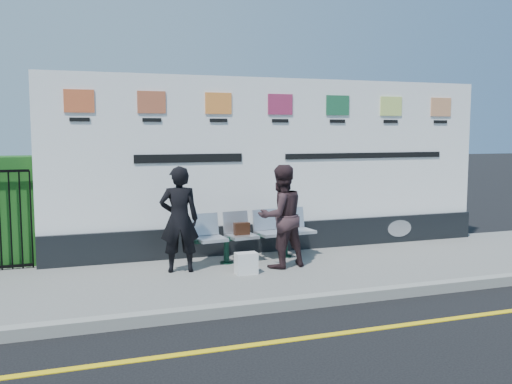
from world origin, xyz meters
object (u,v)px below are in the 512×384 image
(woman_left, at_px, (179,219))
(billboard, at_px, (278,177))
(woman_right, at_px, (281,216))
(bench, at_px, (257,247))

(woman_left, bearing_deg, billboard, -143.24)
(billboard, distance_m, woman_right, 1.39)
(bench, xyz_separation_m, woman_left, (-1.34, -0.35, 0.57))
(billboard, height_order, woman_right, billboard)
(woman_left, distance_m, woman_right, 1.55)
(bench, bearing_deg, billboard, 38.45)
(woman_left, relative_size, woman_right, 1.00)
(woman_left, xyz_separation_m, woman_right, (1.53, -0.23, 0.00))
(billboard, bearing_deg, woman_left, -153.41)
(bench, relative_size, woman_right, 1.29)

